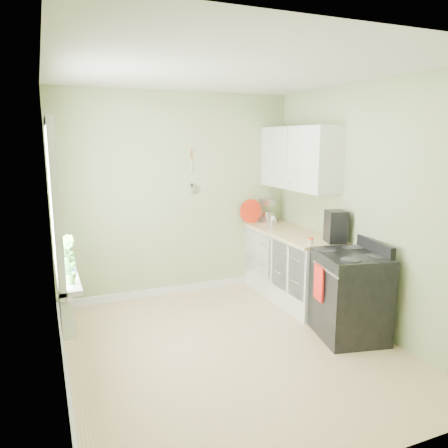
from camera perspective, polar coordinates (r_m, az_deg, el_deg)
name	(u,v)px	position (r m, az deg, el deg)	size (l,w,h in m)	color
floor	(231,349)	(4.62, 0.98, -16.00)	(3.20, 3.60, 0.02)	tan
ceiling	(232,69)	(4.16, 1.11, 19.58)	(3.20, 3.60, 0.02)	white
wall_back	(177,195)	(5.87, -6.13, 3.73)	(3.20, 0.02, 2.70)	#A5B37A
wall_left	(52,231)	(3.84, -21.53, -0.90)	(0.02, 3.60, 2.70)	#A5B37A
wall_right	(366,208)	(5.04, 18.03, 2.04)	(0.02, 3.60, 2.70)	#A5B37A
base_cabinets	(291,267)	(5.85, 8.76, -5.53)	(0.60, 1.60, 0.87)	white
countertop	(291,233)	(5.73, 8.81, -1.18)	(0.64, 1.60, 0.04)	beige
upper_cabinets	(299,158)	(5.77, 9.73, 8.49)	(0.35, 1.40, 0.80)	white
window	(53,202)	(4.10, -21.47, 2.67)	(0.06, 1.14, 1.44)	white
window_sill	(67,275)	(4.25, -19.84, -6.23)	(0.18, 1.14, 0.04)	white
radiator	(66,311)	(4.30, -19.91, -10.65)	(0.12, 0.50, 0.35)	white
wall_utensils	(192,179)	(5.87, -4.21, 5.88)	(0.02, 0.14, 0.58)	beige
stove	(350,295)	(4.89, 16.10, -8.86)	(0.80, 0.87, 1.04)	black
stand_mixer	(266,211)	(6.34, 5.52, 1.74)	(0.23, 0.33, 0.38)	#B2B2B7
kettle	(273,223)	(5.80, 6.36, 0.18)	(0.18, 0.11, 0.19)	silver
coffee_maker	(335,227)	(5.22, 14.35, -0.42)	(0.27, 0.28, 0.37)	black
red_tray	(251,211)	(6.20, 3.53, 1.68)	(0.35, 0.35, 0.02)	red
jar	(311,241)	(5.06, 11.24, -2.22)	(0.07, 0.07, 0.08)	#BBB599
plant_a	(69,266)	(3.86, -19.56, -5.20)	(0.17, 0.11, 0.31)	#397427
plant_b	(66,253)	(4.27, -19.93, -3.57)	(0.18, 0.15, 0.33)	#397427
plant_c	(65,251)	(4.46, -20.04, -3.30)	(0.16, 0.16, 0.28)	#397427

